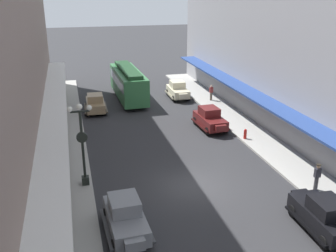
{
  "coord_description": "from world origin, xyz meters",
  "views": [
    {
      "loc": [
        -6.81,
        -19.83,
        11.64
      ],
      "look_at": [
        0.0,
        6.0,
        1.8
      ],
      "focal_mm": 40.86,
      "sensor_mm": 36.0,
      "label": 1
    }
  ],
  "objects_px": {
    "parked_car_1": "(178,90)",
    "streetcar": "(128,82)",
    "parked_car_0": "(324,214)",
    "lamp_post_with_clock": "(82,141)",
    "parked_car_2": "(126,216)",
    "pedestrian_1": "(317,177)",
    "parked_car_3": "(95,103)",
    "fire_hydrant": "(245,134)",
    "pedestrian_0": "(211,93)",
    "parked_car_4": "(210,118)"
  },
  "relations": [
    {
      "from": "parked_car_3",
      "to": "fire_hydrant",
      "type": "height_order",
      "value": "parked_car_3"
    },
    {
      "from": "parked_car_1",
      "to": "pedestrian_1",
      "type": "height_order",
      "value": "parked_car_1"
    },
    {
      "from": "streetcar",
      "to": "fire_hydrant",
      "type": "height_order",
      "value": "streetcar"
    },
    {
      "from": "parked_car_1",
      "to": "lamp_post_with_clock",
      "type": "height_order",
      "value": "lamp_post_with_clock"
    },
    {
      "from": "fire_hydrant",
      "to": "pedestrian_0",
      "type": "distance_m",
      "value": 11.01
    },
    {
      "from": "parked_car_3",
      "to": "fire_hydrant",
      "type": "xyz_separation_m",
      "value": [
        10.93,
        -10.41,
        -0.38
      ]
    },
    {
      "from": "fire_hydrant",
      "to": "streetcar",
      "type": "bearing_deg",
      "value": 116.86
    },
    {
      "from": "parked_car_2",
      "to": "pedestrian_1",
      "type": "xyz_separation_m",
      "value": [
        11.57,
        1.07,
        0.07
      ]
    },
    {
      "from": "parked_car_1",
      "to": "streetcar",
      "type": "xyz_separation_m",
      "value": [
        -5.3,
        0.82,
        0.96
      ]
    },
    {
      "from": "parked_car_1",
      "to": "lamp_post_with_clock",
      "type": "relative_size",
      "value": 0.83
    },
    {
      "from": "parked_car_2",
      "to": "pedestrian_0",
      "type": "bearing_deg",
      "value": 59.05
    },
    {
      "from": "parked_car_0",
      "to": "pedestrian_0",
      "type": "relative_size",
      "value": 2.62
    },
    {
      "from": "streetcar",
      "to": "lamp_post_with_clock",
      "type": "height_order",
      "value": "lamp_post_with_clock"
    },
    {
      "from": "parked_car_1",
      "to": "lamp_post_with_clock",
      "type": "xyz_separation_m",
      "value": [
        -10.97,
        -17.5,
        2.04
      ]
    },
    {
      "from": "parked_car_0",
      "to": "parked_car_2",
      "type": "xyz_separation_m",
      "value": [
        -9.59,
        2.35,
        0.0
      ]
    },
    {
      "from": "parked_car_4",
      "to": "pedestrian_1",
      "type": "height_order",
      "value": "parked_car_4"
    },
    {
      "from": "parked_car_2",
      "to": "pedestrian_0",
      "type": "height_order",
      "value": "parked_car_2"
    },
    {
      "from": "pedestrian_0",
      "to": "streetcar",
      "type": "bearing_deg",
      "value": 159.82
    },
    {
      "from": "parked_car_1",
      "to": "pedestrian_0",
      "type": "bearing_deg",
      "value": -36.42
    },
    {
      "from": "fire_hydrant",
      "to": "pedestrian_0",
      "type": "bearing_deg",
      "value": 83.44
    },
    {
      "from": "parked_car_1",
      "to": "lamp_post_with_clock",
      "type": "bearing_deg",
      "value": -122.08
    },
    {
      "from": "pedestrian_0",
      "to": "pedestrian_1",
      "type": "relative_size",
      "value": 0.98
    },
    {
      "from": "pedestrian_0",
      "to": "parked_car_0",
      "type": "bearing_deg",
      "value": -96.82
    },
    {
      "from": "fire_hydrant",
      "to": "pedestrian_1",
      "type": "xyz_separation_m",
      "value": [
        0.51,
        -8.56,
        0.45
      ]
    },
    {
      "from": "parked_car_0",
      "to": "parked_car_1",
      "type": "relative_size",
      "value": 1.0
    },
    {
      "from": "streetcar",
      "to": "pedestrian_0",
      "type": "height_order",
      "value": "streetcar"
    },
    {
      "from": "parked_car_1",
      "to": "parked_car_4",
      "type": "height_order",
      "value": "same"
    },
    {
      "from": "parked_car_2",
      "to": "pedestrian_0",
      "type": "xyz_separation_m",
      "value": [
        12.33,
        20.55,
        0.05
      ]
    },
    {
      "from": "parked_car_3",
      "to": "lamp_post_with_clock",
      "type": "xyz_separation_m",
      "value": [
        -1.82,
        -14.74,
        2.04
      ]
    },
    {
      "from": "parked_car_3",
      "to": "parked_car_4",
      "type": "relative_size",
      "value": 1.0
    },
    {
      "from": "parked_car_3",
      "to": "lamp_post_with_clock",
      "type": "height_order",
      "value": "lamp_post_with_clock"
    },
    {
      "from": "fire_hydrant",
      "to": "pedestrian_1",
      "type": "height_order",
      "value": "pedestrian_1"
    },
    {
      "from": "parked_car_2",
      "to": "pedestrian_1",
      "type": "bearing_deg",
      "value": 5.27
    },
    {
      "from": "parked_car_2",
      "to": "streetcar",
      "type": "height_order",
      "value": "streetcar"
    },
    {
      "from": "streetcar",
      "to": "pedestrian_0",
      "type": "relative_size",
      "value": 5.88
    },
    {
      "from": "fire_hydrant",
      "to": "pedestrian_0",
      "type": "xyz_separation_m",
      "value": [
        1.26,
        10.93,
        0.43
      ]
    },
    {
      "from": "fire_hydrant",
      "to": "pedestrian_1",
      "type": "distance_m",
      "value": 8.58
    },
    {
      "from": "parked_car_4",
      "to": "fire_hydrant",
      "type": "relative_size",
      "value": 5.27
    },
    {
      "from": "parked_car_0",
      "to": "pedestrian_0",
      "type": "bearing_deg",
      "value": 83.18
    },
    {
      "from": "lamp_post_with_clock",
      "to": "fire_hydrant",
      "type": "bearing_deg",
      "value": 18.76
    },
    {
      "from": "parked_car_3",
      "to": "parked_car_4",
      "type": "height_order",
      "value": "same"
    },
    {
      "from": "streetcar",
      "to": "fire_hydrant",
      "type": "xyz_separation_m",
      "value": [
        7.09,
        -13.99,
        -1.34
      ]
    },
    {
      "from": "parked_car_0",
      "to": "lamp_post_with_clock",
      "type": "height_order",
      "value": "lamp_post_with_clock"
    },
    {
      "from": "parked_car_3",
      "to": "streetcar",
      "type": "distance_m",
      "value": 5.34
    },
    {
      "from": "lamp_post_with_clock",
      "to": "streetcar",
      "type": "bearing_deg",
      "value": 72.82
    },
    {
      "from": "parked_car_1",
      "to": "fire_hydrant",
      "type": "bearing_deg",
      "value": -82.29
    },
    {
      "from": "parked_car_1",
      "to": "streetcar",
      "type": "height_order",
      "value": "streetcar"
    },
    {
      "from": "parked_car_0",
      "to": "streetcar",
      "type": "xyz_separation_m",
      "value": [
        -5.6,
        25.97,
        0.96
      ]
    },
    {
      "from": "parked_car_2",
      "to": "streetcar",
      "type": "bearing_deg",
      "value": 80.43
    },
    {
      "from": "streetcar",
      "to": "lamp_post_with_clock",
      "type": "relative_size",
      "value": 1.87
    }
  ]
}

